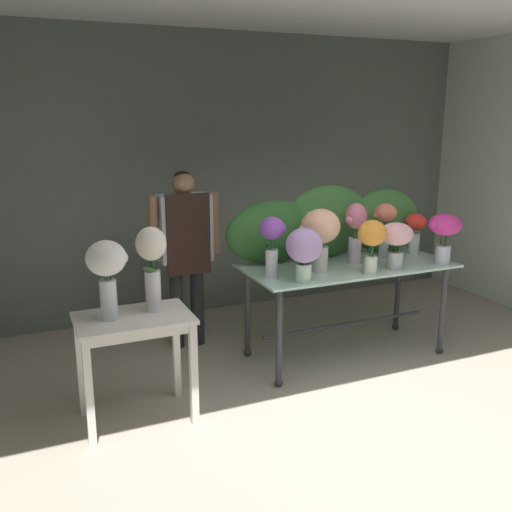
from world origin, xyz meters
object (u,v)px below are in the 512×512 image
at_px(vase_sunset_lilies, 372,238).
at_px(vase_lilac_peonies, 304,249).
at_px(vase_peach_freesia, 320,232).
at_px(vase_blush_carnations, 396,238).
at_px(side_table_white, 134,331).
at_px(vase_cream_lisianthus_tall, 152,260).
at_px(vase_coral_roses, 385,223).
at_px(vase_magenta_tulips, 444,231).
at_px(display_table_glass, 347,280).
at_px(vase_scarlet_ranunculus, 415,229).
at_px(florist, 185,241).
at_px(vase_white_roses_tall, 107,268).
at_px(vase_rosy_stock, 355,228).
at_px(vase_violet_dahlias, 272,240).

bearing_deg(vase_sunset_lilies, vase_lilac_peonies, 177.83).
relative_size(vase_peach_freesia, vase_blush_carnations, 1.32).
xyz_separation_m(side_table_white, vase_blush_carnations, (2.20, 0.10, 0.43)).
bearing_deg(vase_blush_carnations, vase_sunset_lilies, -168.54).
bearing_deg(vase_cream_lisianthus_tall, vase_peach_freesia, 9.01).
distance_m(vase_coral_roses, vase_magenta_tulips, 0.50).
xyz_separation_m(display_table_glass, vase_lilac_peonies, (-0.59, -0.30, 0.40)).
bearing_deg(vase_scarlet_ranunculus, side_table_white, -170.65).
distance_m(florist, vase_blush_carnations, 1.82).
xyz_separation_m(side_table_white, vase_lilac_peonies, (1.33, 0.06, 0.44)).
distance_m(vase_sunset_lilies, vase_lilac_peonies, 0.60).
distance_m(florist, vase_lilac_peonies, 1.23).
height_order(vase_magenta_tulips, vase_white_roses_tall, vase_white_roses_tall).
xyz_separation_m(vase_rosy_stock, vase_cream_lisianthus_tall, (-1.84, -0.33, -0.01)).
relative_size(side_table_white, vase_sunset_lilies, 1.75).
bearing_deg(side_table_white, vase_coral_roses, 10.32).
xyz_separation_m(vase_peach_freesia, vase_blush_carnations, (0.62, -0.18, -0.07)).
height_order(display_table_glass, vase_blush_carnations, vase_blush_carnations).
height_order(vase_peach_freesia, vase_blush_carnations, vase_peach_freesia).
height_order(vase_scarlet_ranunculus, vase_white_roses_tall, vase_white_roses_tall).
height_order(display_table_glass, vase_rosy_stock, vase_rosy_stock).
height_order(vase_scarlet_ranunculus, vase_cream_lisianthus_tall, vase_cream_lisianthus_tall).
relative_size(vase_rosy_stock, vase_scarlet_ranunculus, 1.39).
distance_m(display_table_glass, vase_rosy_stock, 0.45).
xyz_separation_m(florist, vase_coral_roses, (1.62, -0.69, 0.16)).
height_order(side_table_white, vase_rosy_stock, vase_rosy_stock).
xyz_separation_m(vase_coral_roses, vase_lilac_peonies, (-1.00, -0.36, -0.06)).
bearing_deg(vase_sunset_lilies, side_table_white, -178.85).
xyz_separation_m(vase_violet_dahlias, vase_scarlet_ranunculus, (1.53, 0.19, -0.07)).
bearing_deg(vase_scarlet_ranunculus, vase_magenta_tulips, -90.86).
distance_m(vase_violet_dahlias, vase_lilac_peonies, 0.26).
xyz_separation_m(florist, vase_scarlet_ranunculus, (1.97, -0.68, 0.07)).
bearing_deg(vase_coral_roses, vase_magenta_tulips, -46.92).
distance_m(vase_peach_freesia, vase_violet_dahlias, 0.44).
xyz_separation_m(vase_magenta_tulips, vase_sunset_lilies, (-0.75, -0.02, 0.01)).
bearing_deg(florist, side_table_white, -122.12).
relative_size(vase_peach_freesia, vase_cream_lisianthus_tall, 0.87).
relative_size(vase_rosy_stock, vase_blush_carnations, 1.34).
bearing_deg(vase_scarlet_ranunculus, vase_lilac_peonies, -164.30).
height_order(vase_peach_freesia, vase_lilac_peonies, vase_peach_freesia).
bearing_deg(side_table_white, vase_sunset_lilies, 1.15).
xyz_separation_m(side_table_white, vase_magenta_tulips, (2.67, 0.06, 0.47)).
relative_size(vase_coral_roses, vase_white_roses_tall, 0.91).
bearing_deg(vase_lilac_peonies, florist, 120.55).
distance_m(side_table_white, vase_rosy_stock, 2.08).
bearing_deg(vase_magenta_tulips, vase_rosy_stock, 154.46).
height_order(vase_scarlet_ranunculus, vase_lilac_peonies, vase_lilac_peonies).
relative_size(display_table_glass, vase_violet_dahlias, 3.68).
height_order(vase_peach_freesia, vase_sunset_lilies, vase_peach_freesia).
height_order(vase_rosy_stock, vase_peach_freesia, vase_rosy_stock).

